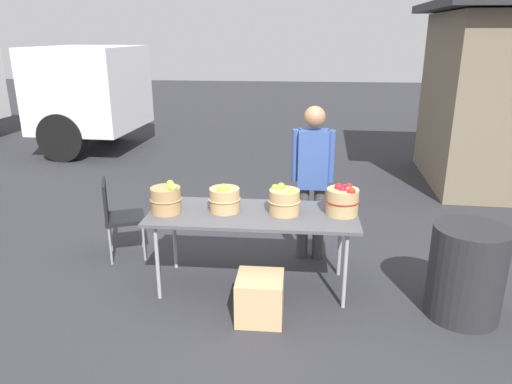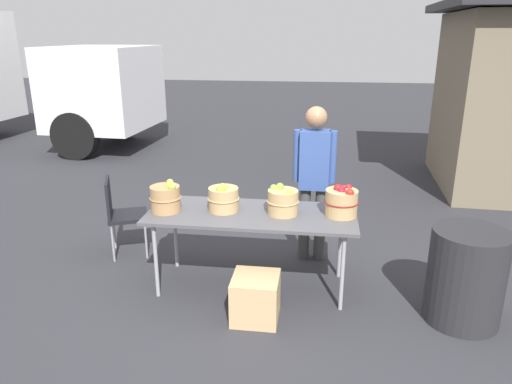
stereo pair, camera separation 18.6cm
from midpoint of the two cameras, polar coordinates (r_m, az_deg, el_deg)
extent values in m
plane|color=#2D2D33|center=(4.69, -1.51, -11.09)|extent=(40.00, 40.00, 0.00)
cube|color=#4C4C51|center=(4.37, -1.59, -2.68)|extent=(1.90, 0.76, 0.03)
cylinder|color=#99999E|center=(4.43, -12.85, -8.18)|extent=(0.04, 0.04, 0.72)
cylinder|color=#99999E|center=(4.24, 9.32, -9.23)|extent=(0.04, 0.04, 0.72)
cylinder|color=#99999E|center=(4.95, -10.75, -5.11)|extent=(0.04, 0.04, 0.72)
cylinder|color=#99999E|center=(4.78, 8.88, -5.89)|extent=(0.04, 0.04, 0.72)
cylinder|color=#A87F51|center=(4.43, -11.86, -0.95)|extent=(0.27, 0.27, 0.24)
torus|color=#A87F51|center=(4.43, -11.87, -0.80)|extent=(0.29, 0.29, 0.01)
sphere|color=#8CB738|center=(4.46, -11.36, 0.97)|extent=(0.07, 0.07, 0.07)
sphere|color=#8CB738|center=(4.37, -11.41, 0.52)|extent=(0.08, 0.08, 0.08)
sphere|color=#9EC647|center=(4.38, -11.18, 0.55)|extent=(0.08, 0.08, 0.08)
sphere|color=#9EC647|center=(4.32, -11.09, 0.52)|extent=(0.07, 0.07, 0.07)
cylinder|color=tan|center=(4.39, -4.97, -0.93)|extent=(0.27, 0.27, 0.22)
torus|color=tan|center=(4.38, -4.98, -0.80)|extent=(0.29, 0.29, 0.01)
sphere|color=#8CB738|center=(4.35, -4.66, 0.37)|extent=(0.07, 0.07, 0.07)
sphere|color=#7AA833|center=(4.28, -5.09, 0.13)|extent=(0.07, 0.07, 0.07)
sphere|color=#8CB738|center=(4.36, -5.01, 0.23)|extent=(0.07, 0.07, 0.07)
sphere|color=#7AA833|center=(4.35, -5.04, 0.23)|extent=(0.08, 0.08, 0.08)
sphere|color=#8CB738|center=(4.29, -5.37, 0.21)|extent=(0.08, 0.08, 0.08)
sphere|color=#8CB738|center=(4.39, -5.12, 0.52)|extent=(0.08, 0.08, 0.08)
cylinder|color=tan|center=(4.31, 2.16, -1.18)|extent=(0.27, 0.27, 0.22)
torus|color=tan|center=(4.31, 2.16, -1.04)|extent=(0.29, 0.29, 0.01)
sphere|color=#8CB738|center=(4.22, 2.97, -0.11)|extent=(0.07, 0.07, 0.07)
sphere|color=#7AA833|center=(4.32, 1.03, 0.51)|extent=(0.07, 0.07, 0.07)
sphere|color=#7AA833|center=(4.32, 1.40, 0.44)|extent=(0.07, 0.07, 0.07)
sphere|color=#7AA833|center=(4.32, 1.78, 0.64)|extent=(0.07, 0.07, 0.07)
cylinder|color=tan|center=(4.35, 9.04, -1.15)|extent=(0.29, 0.29, 0.24)
torus|color=maroon|center=(4.35, 9.05, -1.01)|extent=(0.31, 0.31, 0.01)
sphere|color=maroon|center=(4.32, 9.10, 0.47)|extent=(0.07, 0.07, 0.07)
sphere|color=maroon|center=(4.41, 9.80, 0.61)|extent=(0.07, 0.07, 0.07)
sphere|color=#B22319|center=(4.23, 10.04, 0.03)|extent=(0.08, 0.08, 0.08)
sphere|color=maroon|center=(4.30, 9.05, 0.13)|extent=(0.08, 0.08, 0.08)
sphere|color=maroon|center=(4.33, 8.64, 0.53)|extent=(0.08, 0.08, 0.08)
cylinder|color=#3F3F3F|center=(5.09, 6.42, -3.72)|extent=(0.12, 0.12, 0.80)
cylinder|color=#3F3F3F|center=(5.09, 4.55, -3.65)|extent=(0.12, 0.12, 0.80)
cube|color=#334C8C|center=(4.87, 5.73, 3.92)|extent=(0.30, 0.22, 0.60)
sphere|color=#936B4C|center=(4.78, 5.90, 8.89)|extent=(0.22, 0.22, 0.22)
cylinder|color=#334C8C|center=(4.87, 7.80, 4.22)|extent=(0.08, 0.08, 0.53)
cylinder|color=#334C8C|center=(4.87, 3.69, 4.37)|extent=(0.08, 0.08, 0.53)
cube|color=silver|center=(10.34, -19.68, 11.57)|extent=(1.91, 2.20, 1.60)
cube|color=black|center=(9.94, -15.42, 13.59)|extent=(0.14, 1.76, 0.80)
cylinder|color=black|center=(11.36, -17.75, 8.21)|extent=(0.91, 0.33, 0.90)
cylinder|color=black|center=(9.72, -22.57, 6.05)|extent=(0.91, 0.33, 0.90)
cube|color=black|center=(5.31, -16.32, -2.97)|extent=(0.52, 0.52, 0.04)
cube|color=black|center=(5.24, -18.50, -0.89)|extent=(0.17, 0.38, 0.40)
cylinder|color=gray|center=(5.23, -14.21, -5.81)|extent=(0.02, 0.02, 0.42)
cylinder|color=gray|center=(5.55, -14.37, -4.40)|extent=(0.02, 0.02, 0.42)
cylinder|color=gray|center=(5.24, -17.93, -6.13)|extent=(0.02, 0.02, 0.42)
cylinder|color=gray|center=(5.55, -17.88, -4.71)|extent=(0.02, 0.02, 0.42)
cylinder|color=#262628|center=(4.40, 22.64, -8.80)|extent=(0.62, 0.62, 0.81)
cube|color=tan|center=(4.12, -0.86, -12.50)|extent=(0.39, 0.39, 0.39)
camera|label=1|loc=(0.09, -91.15, -0.39)|focal=33.59mm
camera|label=2|loc=(0.09, 88.85, 0.39)|focal=33.59mm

